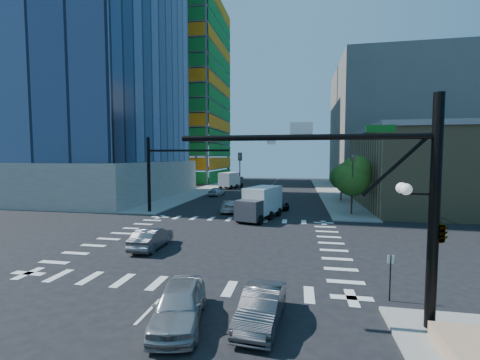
# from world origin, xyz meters

# --- Properties ---
(ground) EXTENTS (160.00, 160.00, 0.00)m
(ground) POSITION_xyz_m (0.00, 0.00, 0.00)
(ground) COLOR black
(ground) RESTS_ON ground
(road_markings) EXTENTS (20.00, 20.00, 0.01)m
(road_markings) POSITION_xyz_m (0.00, 0.00, 0.01)
(road_markings) COLOR silver
(road_markings) RESTS_ON ground
(sidewalk_ne) EXTENTS (5.00, 60.00, 0.15)m
(sidewalk_ne) POSITION_xyz_m (12.50, 40.00, 0.07)
(sidewalk_ne) COLOR gray
(sidewalk_ne) RESTS_ON ground
(sidewalk_nw) EXTENTS (5.00, 60.00, 0.15)m
(sidewalk_nw) POSITION_xyz_m (-12.50, 40.00, 0.07)
(sidewalk_nw) COLOR gray
(sidewalk_nw) RESTS_ON ground
(construction_building) EXTENTS (25.16, 34.50, 70.60)m
(construction_building) POSITION_xyz_m (-27.41, 61.93, 24.61)
(construction_building) COLOR slate
(construction_building) RESTS_ON ground
(commercial_building) EXTENTS (20.50, 22.50, 10.60)m
(commercial_building) POSITION_xyz_m (25.00, 22.00, 5.31)
(commercial_building) COLOR #8D7B52
(commercial_building) RESTS_ON ground
(bg_building_ne) EXTENTS (24.00, 30.00, 28.00)m
(bg_building_ne) POSITION_xyz_m (27.00, 55.00, 14.00)
(bg_building_ne) COLOR #625D58
(bg_building_ne) RESTS_ON ground
(signal_mast_se) EXTENTS (10.51, 2.48, 9.00)m
(signal_mast_se) POSITION_xyz_m (10.60, -11.50, 5.01)
(signal_mast_se) COLOR black
(signal_mast_se) RESTS_ON sidewalk_se
(signal_mast_nw) EXTENTS (10.20, 0.40, 9.00)m
(signal_mast_nw) POSITION_xyz_m (-10.00, 11.50, 5.49)
(signal_mast_nw) COLOR black
(signal_mast_nw) RESTS_ON sidewalk_nw
(tree_south) EXTENTS (4.16, 4.16, 6.82)m
(tree_south) POSITION_xyz_m (12.63, 13.90, 4.69)
(tree_south) COLOR #382316
(tree_south) RESTS_ON sidewalk_ne
(tree_north) EXTENTS (3.54, 3.52, 5.78)m
(tree_north) POSITION_xyz_m (12.93, 25.90, 3.99)
(tree_north) COLOR #382316
(tree_north) RESTS_ON sidewalk_ne
(no_parking_sign) EXTENTS (0.30, 0.06, 2.20)m
(no_parking_sign) POSITION_xyz_m (10.70, -9.00, 1.38)
(no_parking_sign) COLOR black
(no_parking_sign) RESTS_ON ground
(car_nb_near) EXTENTS (2.81, 5.01, 1.61)m
(car_nb_near) POSITION_xyz_m (1.72, -12.75, 0.81)
(car_nb_near) COLOR #979B9E
(car_nb_near) RESTS_ON ground
(car_nb_right) EXTENTS (1.85, 4.41, 1.42)m
(car_nb_right) POSITION_xyz_m (5.00, -12.14, 0.71)
(car_nb_right) COLOR #414145
(car_nb_right) RESTS_ON ground
(car_nb_far) EXTENTS (3.88, 5.94, 1.52)m
(car_nb_far) POSITION_xyz_m (3.55, 17.41, 0.76)
(car_nb_far) COLOR black
(car_nb_far) RESTS_ON ground
(car_sb_near) EXTENTS (2.96, 5.32, 1.46)m
(car_sb_near) POSITION_xyz_m (-2.02, 13.65, 0.73)
(car_sb_near) COLOR #B4B4B4
(car_sb_near) RESTS_ON ground
(car_sb_mid) EXTENTS (2.28, 4.68, 1.54)m
(car_sb_mid) POSITION_xyz_m (-7.73, 29.72, 0.77)
(car_sb_mid) COLOR silver
(car_sb_mid) RESTS_ON ground
(car_sb_cross) EXTENTS (1.74, 4.72, 1.54)m
(car_sb_cross) POSITION_xyz_m (-4.28, -2.84, 0.77)
(car_sb_cross) COLOR #57585C
(car_sb_cross) RESTS_ON ground
(box_truck_near) EXTENTS (4.61, 7.11, 3.45)m
(box_truck_near) POSITION_xyz_m (2.20, 9.66, 1.53)
(box_truck_near) COLOR black
(box_truck_near) RESTS_ON ground
(box_truck_far) EXTENTS (4.39, 7.14, 3.49)m
(box_truck_far) POSITION_xyz_m (-8.02, 43.56, 1.54)
(box_truck_far) COLOR black
(box_truck_far) RESTS_ON ground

